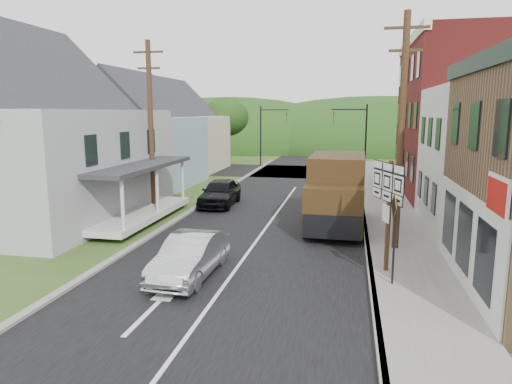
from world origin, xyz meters
The scene contains 23 objects.
ground centered at (0.00, 0.00, 0.00)m, with size 120.00×120.00×0.00m, color #2D4719.
road centered at (0.00, 10.00, 0.00)m, with size 9.00×90.00×0.02m, color black.
cross_road centered at (0.00, 27.00, 0.00)m, with size 60.00×9.00×0.02m, color black.
sidewalk_right centered at (5.90, 8.00, 0.07)m, with size 2.80×55.00×0.15m, color slate.
curb_right centered at (4.55, 8.00, 0.07)m, with size 0.20×55.00×0.15m, color slate.
curb_left centered at (-4.65, 8.00, 0.06)m, with size 0.30×55.00×0.12m, color slate.
storefront_red centered at (11.30, 17.00, 5.00)m, with size 8.00×12.00×10.00m, color maroon.
house_gray centered at (-12.00, 6.00, 4.23)m, with size 10.20×12.24×8.35m.
house_blue centered at (-11.00, 17.00, 3.69)m, with size 7.14×8.16×7.28m.
house_cream centered at (-11.50, 26.00, 3.69)m, with size 7.14×8.16×7.28m.
utility_pole_right centered at (5.60, 3.50, 4.66)m, with size 1.60×0.26×9.00m.
utility_pole_left centered at (-6.50, 8.00, 4.66)m, with size 1.60×0.26×9.00m.
traffic_signal_right centered at (4.30, 23.50, 3.76)m, with size 2.87×0.20×6.00m.
traffic_signal_left centered at (-4.30, 30.50, 3.76)m, with size 2.87×0.20×6.00m.
tree_left_b centered at (-17.00, 12.00, 4.88)m, with size 4.80×4.80×6.94m.
tree_left_c centered at (-19.00, 20.00, 5.94)m, with size 5.80×5.80×8.41m.
tree_left_d centered at (-9.00, 32.00, 4.88)m, with size 4.80×4.80×6.94m.
forested_ridge centered at (0.00, 55.00, 0.00)m, with size 90.00×30.00×16.00m, color #14340F.
silver_sedan centered at (-1.29, -0.82, 0.70)m, with size 1.48×4.24×1.40m, color silver.
dark_sedan centered at (-3.57, 10.65, 0.77)m, with size 1.82×4.53×1.54m, color black.
delivery_van centered at (3.21, 6.73, 1.73)m, with size 2.65×6.16×3.41m.
route_sign_cluster centered at (5.00, 0.70, 2.54)m, with size 0.85×1.99×3.70m.
warning_sign centered at (5.12, -0.51, 1.97)m, with size 0.15×0.79×2.85m.
Camera 1 is at (3.69, -14.48, 5.39)m, focal length 32.00 mm.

